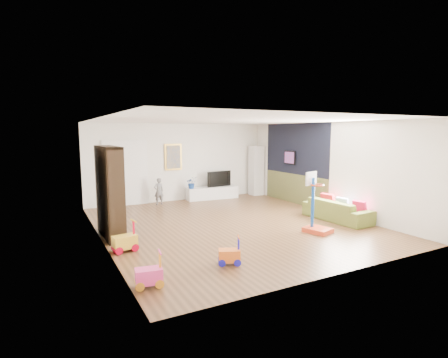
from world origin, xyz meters
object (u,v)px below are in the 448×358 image
bookshelf (110,192)px  sofa (337,210)px  basketball_hoop (319,202)px  media_console (212,193)px

bookshelf → sofa: bearing=-14.7°
sofa → basketball_hoop: basketball_hoop is taller
sofa → basketball_hoop: (-1.30, -0.66, 0.45)m
bookshelf → sofa: 5.97m
bookshelf → media_console: bearing=35.2°
media_console → sofa: sofa is taller
bookshelf → basketball_hoop: (4.47, -2.01, -0.31)m
media_console → basketball_hoop: (0.37, -5.07, 0.51)m
media_console → basketball_hoop: 5.11m
media_console → basketball_hoop: size_ratio=1.29×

